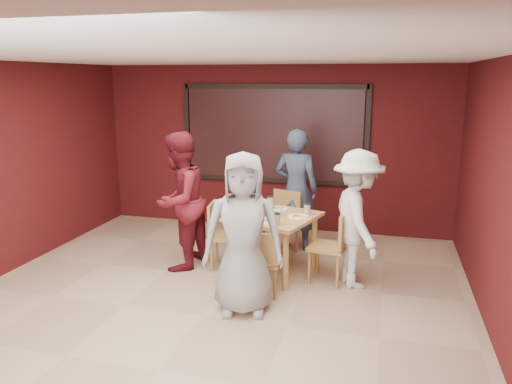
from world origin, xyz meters
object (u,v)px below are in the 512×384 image
(dining_table, at_px, (273,223))
(chair_back, at_px, (283,219))
(diner_front, at_px, (243,234))
(diner_right, at_px, (358,219))
(chair_front, at_px, (262,260))
(diner_back, at_px, (296,190))
(diner_left, at_px, (179,201))
(chair_left, at_px, (221,231))
(chair_right, at_px, (334,243))

(dining_table, height_order, chair_back, dining_table)
(diner_front, distance_m, diner_right, 1.58)
(dining_table, relative_size, chair_front, 1.55)
(chair_back, relative_size, diner_right, 0.54)
(diner_back, relative_size, diner_left, 0.98)
(chair_back, bearing_deg, diner_back, 59.34)
(chair_front, height_order, diner_back, diner_back)
(dining_table, xyz_separation_m, diner_right, (1.10, -0.11, 0.16))
(diner_front, bearing_deg, chair_left, 105.93)
(chair_back, relative_size, diner_back, 0.51)
(chair_front, xyz_separation_m, chair_right, (0.79, 0.65, 0.07))
(chair_front, bearing_deg, chair_right, 39.66)
(diner_front, xyz_separation_m, diner_back, (0.17, 2.26, 0.02))
(dining_table, xyz_separation_m, diner_front, (-0.07, -1.17, 0.20))
(diner_back, bearing_deg, chair_back, 66.42)
(dining_table, xyz_separation_m, chair_left, (-0.75, 0.05, -0.19))
(chair_right, bearing_deg, dining_table, 172.55)
(dining_table, distance_m, chair_right, 0.84)
(chair_back, height_order, diner_right, diner_right)
(diner_left, height_order, diner_right, diner_left)
(chair_front, bearing_deg, chair_back, 92.78)
(diner_right, bearing_deg, dining_table, 64.01)
(dining_table, distance_m, diner_left, 1.32)
(dining_table, bearing_deg, chair_front, -87.47)
(diner_back, bearing_deg, chair_right, 128.00)
(diner_front, bearing_deg, chair_back, 76.12)
(dining_table, bearing_deg, chair_left, 176.30)
(chair_right, bearing_deg, diner_right, 0.09)
(dining_table, bearing_deg, diner_back, 84.53)
(chair_front, height_order, chair_right, chair_right)
(dining_table, xyz_separation_m, chair_right, (0.82, -0.11, -0.17))
(diner_back, bearing_deg, diner_right, 136.85)
(chair_left, distance_m, diner_left, 0.71)
(diner_left, distance_m, diner_right, 2.39)
(chair_left, distance_m, diner_back, 1.41)
(chair_back, bearing_deg, diner_front, -90.74)
(chair_front, xyz_separation_m, diner_left, (-1.33, 0.67, 0.47))
(chair_back, distance_m, diner_back, 0.49)
(dining_table, relative_size, chair_right, 1.36)
(dining_table, height_order, diner_back, diner_back)
(chair_front, relative_size, diner_right, 0.48)
(chair_front, relative_size, diner_front, 0.46)
(diner_front, bearing_deg, chair_front, 62.92)
(chair_back, xyz_separation_m, diner_right, (1.14, -0.94, 0.34))
(diner_back, height_order, diner_right, diner_back)
(chair_back, height_order, diner_back, diner_back)
(chair_back, height_order, chair_right, chair_right)
(dining_table, distance_m, diner_right, 1.11)
(chair_left, height_order, diner_left, diner_left)
(chair_right, distance_m, diner_right, 0.43)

